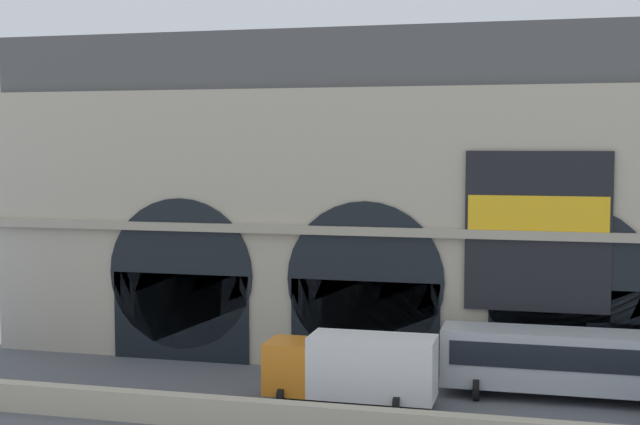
% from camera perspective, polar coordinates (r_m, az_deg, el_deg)
% --- Properties ---
extents(ground_plane, '(200.00, 200.00, 0.00)m').
position_cam_1_polar(ground_plane, '(40.99, 1.46, -11.86)').
color(ground_plane, '#54565B').
extents(quay_parapet_wall, '(90.00, 0.70, 1.23)m').
position_cam_1_polar(quay_parapet_wall, '(36.08, -0.36, -13.12)').
color(quay_parapet_wall, '#B2A891').
rests_on(quay_parapet_wall, ground).
extents(station_building, '(41.65, 5.73, 17.35)m').
position_cam_1_polar(station_building, '(46.93, 3.59, 0.71)').
color(station_building, '#B2A891').
rests_on(station_building, ground).
extents(box_truck_center, '(7.50, 2.91, 3.12)m').
position_cam_1_polar(box_truck_center, '(39.74, 2.10, -9.84)').
color(box_truck_center, orange).
rests_on(box_truck_center, ground).
extents(bus_mideast, '(11.00, 3.25, 3.10)m').
position_cam_1_polar(bus_mideast, '(41.97, 15.43, -9.11)').
color(bus_mideast, '#ADB2B7').
rests_on(bus_mideast, ground).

